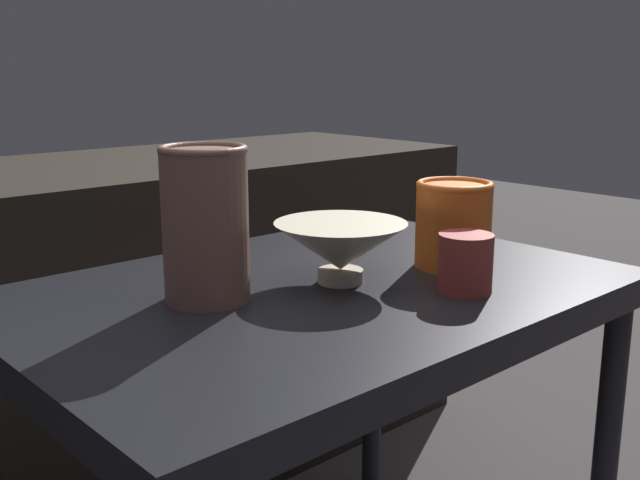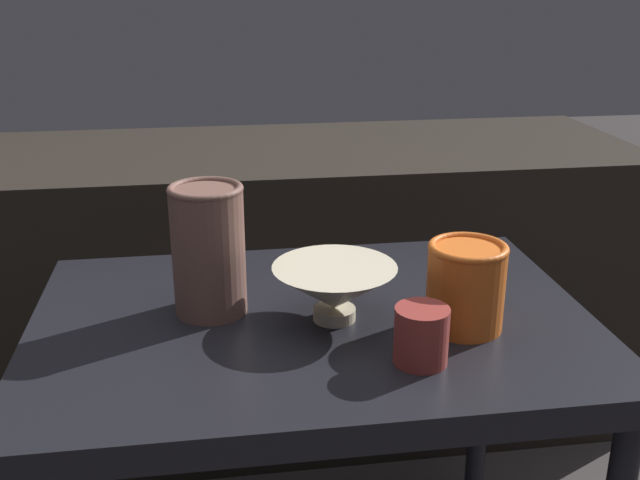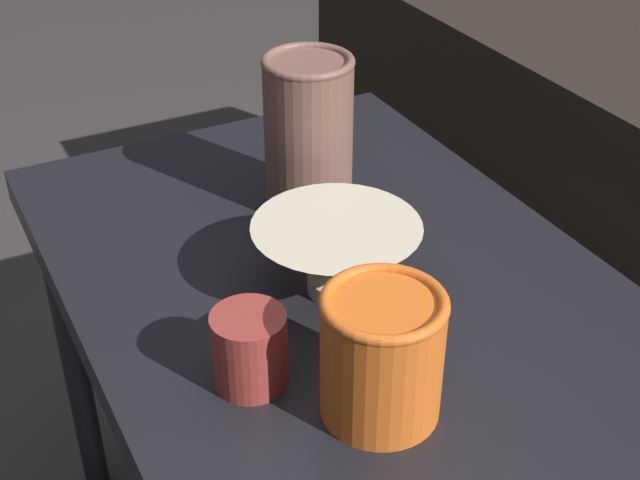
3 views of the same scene
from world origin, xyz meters
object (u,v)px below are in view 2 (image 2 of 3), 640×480
object	(u,v)px
bowl	(334,288)
vase_colorful_right	(466,285)
vase_textured_left	(208,248)
cup	(421,335)

from	to	relation	value
bowl	vase_colorful_right	distance (m)	0.18
vase_textured_left	cup	bearing A→B (deg)	-36.28
vase_colorful_right	cup	world-z (taller)	vase_colorful_right
vase_textured_left	vase_colorful_right	xyz separation A→B (m)	(0.34, -0.10, -0.03)
bowl	vase_colorful_right	size ratio (longest dim) A/B	1.43
bowl	vase_textured_left	xyz separation A→B (m)	(-0.17, 0.05, 0.05)
vase_textured_left	vase_colorful_right	bearing A→B (deg)	-16.75
bowl	vase_colorful_right	xyz separation A→B (m)	(0.17, -0.05, 0.02)
bowl	vase_colorful_right	world-z (taller)	vase_colorful_right
bowl	vase_textured_left	bearing A→B (deg)	162.28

